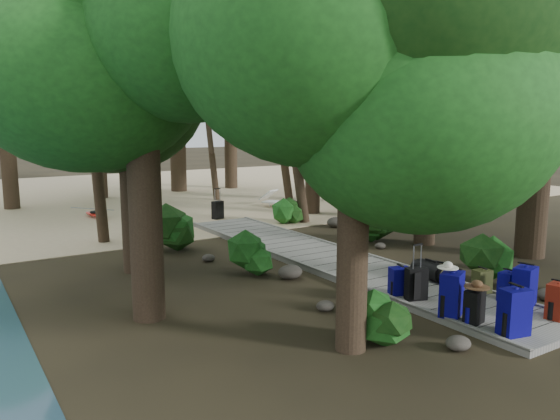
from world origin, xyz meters
TOP-DOWN VIEW (x-y plane):
  - ground at (0.00, 0.00)m, footprint 120.00×120.00m
  - sand_beach at (0.00, 16.00)m, footprint 40.00×22.00m
  - boardwalk at (0.00, 1.00)m, footprint 2.00×12.00m
  - backpack_left_a at (-0.64, -4.47)m, footprint 0.49×0.39m
  - backpack_left_b at (-0.74, -3.81)m, footprint 0.38×0.31m
  - backpack_left_c at (-0.78, -3.37)m, footprint 0.55×0.49m
  - backpack_left_d at (-0.66, -2.05)m, footprint 0.45×0.38m
  - backpack_right_a at (0.61, -4.43)m, footprint 0.42×0.33m
  - backpack_right_b at (0.72, -3.75)m, footprint 0.51×0.41m
  - backpack_right_c at (0.74, -3.40)m, footprint 0.37×0.28m
  - backpack_right_d at (0.73, -2.85)m, footprint 0.36×0.29m
  - duffel_right_khaki at (0.67, -1.88)m, footprint 0.52×0.65m
  - duffel_right_black at (0.58, -1.69)m, footprint 0.43×0.65m
  - suitcase_on_boardwalk at (-0.65, -2.44)m, footprint 0.44×0.33m
  - lone_suitcase_on_sand at (0.32, 7.86)m, footprint 0.45×0.34m
  - hat_brown at (-0.75, -3.85)m, footprint 0.41×0.41m
  - hat_white at (-0.86, -3.34)m, footprint 0.36×0.36m
  - kayak at (-3.25, 10.37)m, footprint 1.30×3.13m
  - sun_lounger at (3.58, 8.97)m, footprint 1.37×2.02m
  - tree_right_b at (4.64, -1.31)m, footprint 5.93×5.93m
  - tree_right_c at (3.49, 1.17)m, footprint 4.83×4.83m
  - tree_right_d at (5.79, 4.62)m, footprint 5.36×5.36m
  - tree_right_e at (3.89, 7.08)m, footprint 4.42×4.42m
  - tree_right_f at (6.68, 9.02)m, footprint 6.04×6.04m
  - tree_left_a at (-2.95, -3.32)m, footprint 3.97×3.97m
  - tree_left_b at (-5.06, -0.40)m, footprint 4.47×4.47m
  - tree_left_c at (-4.29, 2.72)m, footprint 4.51×4.51m
  - tree_back_a at (-1.71, 15.60)m, footprint 5.03×5.03m
  - tree_back_b at (2.23, 16.08)m, footprint 6.24×6.24m
  - tree_back_c at (5.03, 15.84)m, footprint 5.18×5.18m
  - tree_back_d at (-5.50, 14.34)m, footprint 5.10×5.10m
  - palm_right_a at (2.67, 5.95)m, footprint 4.67×4.67m
  - palm_right_b at (5.27, 11.09)m, footprint 4.89×4.89m
  - palm_right_c at (2.62, 12.41)m, footprint 3.83×3.83m
  - palm_left_a at (-4.32, 6.17)m, footprint 4.30×4.30m
  - rock_left_a at (-1.61, -4.22)m, footprint 0.40×0.36m
  - rock_left_b at (-2.25, -1.77)m, footprint 0.34×0.31m
  - rock_left_c at (-1.64, 0.30)m, footprint 0.55×0.49m
  - rock_left_d at (-2.50, 2.64)m, footprint 0.32×0.29m
  - rock_right_a at (1.71, -3.59)m, footprint 0.42×0.38m
  - rock_right_b at (2.83, -1.54)m, footprint 0.54×0.49m
  - rock_right_c at (2.00, 1.36)m, footprint 0.31×0.28m
  - rock_right_d at (2.90, 4.42)m, footprint 0.61×0.55m
  - shrub_left_a at (-2.48, -3.49)m, footprint 0.96×0.96m
  - shrub_left_b at (-2.28, 0.96)m, footprint 0.94×0.94m
  - shrub_left_c at (-2.72, 4.15)m, footprint 1.32×1.32m
  - shrub_right_a at (1.80, -2.20)m, footprint 1.12×1.12m
  - shrub_right_b at (2.42, 2.22)m, footprint 1.40×1.40m
  - shrub_right_c at (1.94, 5.87)m, footprint 0.89×0.89m

SIDE VIEW (x-z plane):
  - ground at x=0.00m, z-range 0.00..0.00m
  - sand_beach at x=0.00m, z-range 0.00..0.02m
  - boardwalk at x=0.00m, z-range 0.00..0.12m
  - rock_right_c at x=2.00m, z-range 0.00..0.17m
  - rock_left_d at x=-2.50m, z-range 0.00..0.18m
  - rock_left_b at x=-2.25m, z-range 0.00..0.19m
  - rock_left_a at x=-1.61m, z-range 0.00..0.22m
  - rock_right_a at x=1.71m, z-range 0.00..0.23m
  - rock_right_b at x=2.83m, z-range 0.00..0.30m
  - rock_left_c at x=-1.64m, z-range 0.00..0.30m
  - rock_right_d at x=2.90m, z-range 0.00..0.33m
  - kayak at x=-3.25m, z-range 0.02..0.33m
  - duffel_right_khaki at x=0.67m, z-range 0.12..0.50m
  - duffel_right_black at x=0.58m, z-range 0.12..0.51m
  - sun_lounger at x=3.58m, z-range 0.02..0.65m
  - lone_suitcase_on_sand at x=0.32m, z-range 0.02..0.65m
  - backpack_right_d at x=0.73m, z-range 0.12..0.63m
  - shrub_right_c at x=1.94m, z-range 0.00..0.80m
  - backpack_left_d at x=-0.66m, z-range 0.12..0.70m
  - backpack_right_c at x=0.74m, z-range 0.12..0.72m
  - suitcase_on_boardwalk at x=-0.65m, z-range 0.12..0.72m
  - shrub_left_b at x=-2.28m, z-range 0.00..0.84m
  - backpack_left_b at x=-0.74m, z-range 0.12..0.74m
  - shrub_left_a at x=-2.48m, z-range 0.00..0.87m
  - backpack_right_a at x=0.61m, z-range 0.12..0.79m
  - shrub_right_a at x=1.80m, z-range 0.00..1.00m
  - backpack_right_b at x=0.72m, z-range 0.12..0.92m
  - backpack_left_a at x=-0.64m, z-range 0.12..0.94m
  - backpack_left_c at x=-0.78m, z-range 0.12..0.96m
  - shrub_left_c at x=-2.72m, z-range 0.00..1.19m
  - shrub_right_b at x=2.42m, z-range 0.00..1.26m
  - hat_brown at x=-0.75m, z-range 0.74..0.86m
  - hat_white at x=-0.86m, z-range 0.96..1.08m
  - palm_right_c at x=2.62m, z-range 0.00..6.10m
  - tree_left_a at x=-2.95m, z-range 0.00..6.62m
  - palm_left_a at x=-4.32m, z-range 0.00..6.84m
  - tree_left_c at x=-4.29m, z-range 0.00..7.84m
  - tree_right_e at x=3.89m, z-range 0.00..7.96m
  - palm_right_a at x=2.67m, z-range 0.00..7.96m
  - tree_left_b at x=-5.06m, z-range 0.00..8.04m
  - tree_right_c at x=3.49m, z-range 0.00..8.36m
  - tree_back_d at x=-5.50m, z-range 0.00..8.50m
  - tree_back_a at x=-1.71m, z-range 0.00..8.70m
  - tree_back_c at x=5.03m, z-range 0.00..9.33m
  - palm_right_b at x=5.27m, z-range 0.00..9.44m
  - tree_right_d at x=5.79m, z-range 0.00..9.82m
  - tree_right_b at x=4.64m, z-range 0.00..10.59m
  - tree_right_f at x=6.68m, z-range 0.00..10.79m
  - tree_back_b at x=2.23m, z-range 0.00..11.15m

